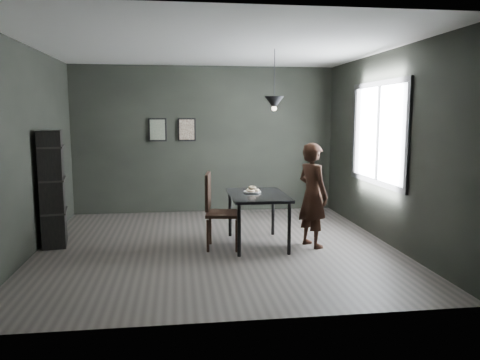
{
  "coord_description": "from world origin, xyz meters",
  "views": [
    {
      "loc": [
        -0.53,
        -6.54,
        1.88
      ],
      "look_at": [
        0.35,
        0.05,
        0.95
      ],
      "focal_mm": 35.0,
      "sensor_mm": 36.0,
      "label": 1
    }
  ],
  "objects": [
    {
      "name": "ground",
      "position": [
        0.0,
        0.0,
        0.0
      ],
      "size": [
        5.0,
        5.0,
        0.0
      ],
      "primitive_type": "plane",
      "color": "#35312E",
      "rests_on": "ground"
    },
    {
      "name": "woman",
      "position": [
        1.36,
        -0.18,
        0.75
      ],
      "size": [
        0.55,
        0.64,
        1.49
      ],
      "primitive_type": "imported",
      "rotation": [
        0.0,
        0.0,
        1.99
      ],
      "color": "black",
      "rests_on": "ground"
    },
    {
      "name": "pendant_lamp",
      "position": [
        0.85,
        0.1,
        2.05
      ],
      "size": [
        0.28,
        0.28,
        0.86
      ],
      "color": "black",
      "rests_on": "ground"
    },
    {
      "name": "framed_print_right",
      "position": [
        -0.35,
        2.47,
        1.6
      ],
      "size": [
        0.34,
        0.04,
        0.44
      ],
      "color": "black",
      "rests_on": "ground"
    },
    {
      "name": "wood_chair",
      "position": [
        -0.01,
        -0.1,
        0.61
      ],
      "size": [
        0.53,
        0.53,
        1.07
      ],
      "rotation": [
        0.0,
        0.0,
        -0.15
      ],
      "color": "black",
      "rests_on": "ground"
    },
    {
      "name": "cafe_table",
      "position": [
        0.6,
        0.0,
        0.67
      ],
      "size": [
        0.8,
        1.2,
        0.75
      ],
      "color": "black",
      "rests_on": "ground"
    },
    {
      "name": "shelf_unit",
      "position": [
        -2.32,
        0.37,
        0.83
      ],
      "size": [
        0.4,
        0.6,
        1.66
      ],
      "primitive_type": "cube",
      "rotation": [
        0.0,
        0.0,
        0.17
      ],
      "color": "black",
      "rests_on": "ground"
    },
    {
      "name": "donut_pile",
      "position": [
        0.54,
        0.12,
        0.79
      ],
      "size": [
        0.19,
        0.2,
        0.09
      ],
      "rotation": [
        0.0,
        0.0,
        -0.05
      ],
      "color": "#F7E7C0",
      "rests_on": "white_plate"
    },
    {
      "name": "ceiling",
      "position": [
        0.0,
        0.0,
        2.8
      ],
      "size": [
        5.0,
        5.0,
        0.02
      ],
      "color": "silver",
      "rests_on": "ground"
    },
    {
      "name": "window_assembly",
      "position": [
        2.47,
        0.2,
        1.6
      ],
      "size": [
        0.04,
        1.96,
        1.56
      ],
      "color": "white",
      "rests_on": "ground"
    },
    {
      "name": "back_wall",
      "position": [
        0.0,
        2.5,
        1.4
      ],
      "size": [
        5.0,
        0.1,
        2.8
      ],
      "primitive_type": "cube",
      "color": "black",
      "rests_on": "ground"
    },
    {
      "name": "white_plate",
      "position": [
        0.54,
        0.12,
        0.76
      ],
      "size": [
        0.23,
        0.23,
        0.01
      ],
      "primitive_type": "cylinder",
      "color": "white",
      "rests_on": "cafe_table"
    },
    {
      "name": "framed_print_left",
      "position": [
        -0.9,
        2.47,
        1.6
      ],
      "size": [
        0.34,
        0.04,
        0.44
      ],
      "color": "black",
      "rests_on": "ground"
    }
  ]
}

